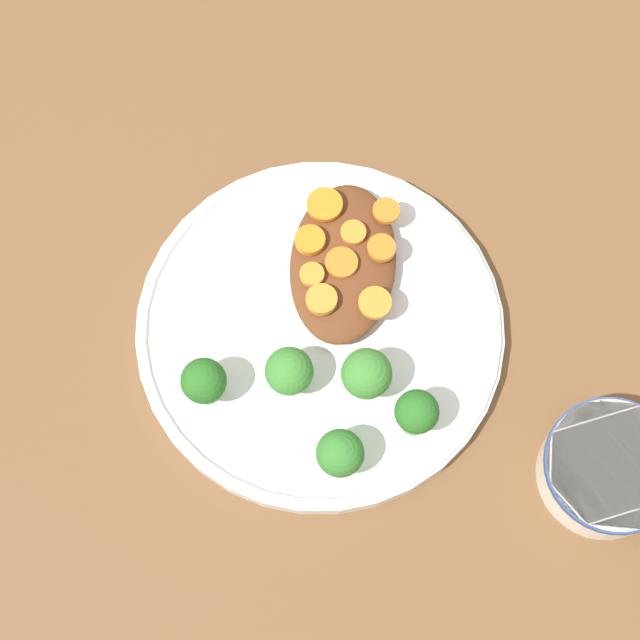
{
  "coord_description": "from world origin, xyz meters",
  "views": [
    {
      "loc": [
        0.27,
        0.03,
        0.79
      ],
      "look_at": [
        0.0,
        0.0,
        0.03
      ],
      "focal_mm": 60.0,
      "sensor_mm": 36.0,
      "label": 1
    }
  ],
  "objects": [
    {
      "name": "carrot_slice_0",
      "position": [
        -0.01,
        0.04,
        0.04
      ],
      "size": [
        0.03,
        0.03,
        0.0
      ],
      "primitive_type": "cylinder",
      "color": "orange",
      "rests_on": "stew_mound"
    },
    {
      "name": "carrot_slice_1",
      "position": [
        -0.04,
        0.01,
        0.04
      ],
      "size": [
        0.03,
        0.03,
        0.0
      ],
      "primitive_type": "cylinder",
      "color": "orange",
      "rests_on": "stew_mound"
    },
    {
      "name": "carrot_slice_6",
      "position": [
        -0.06,
        0.04,
        0.04
      ],
      "size": [
        0.02,
        0.02,
        0.01
      ],
      "primitive_type": "cylinder",
      "color": "orange",
      "rests_on": "stew_mound"
    },
    {
      "name": "carrot_slice_3",
      "position": [
        -0.09,
        0.04,
        0.04
      ],
      "size": [
        0.02,
        0.02,
        0.01
      ],
      "primitive_type": "cylinder",
      "color": "orange",
      "rests_on": "stew_mound"
    },
    {
      "name": "plate",
      "position": [
        0.0,
        0.0,
        0.01
      ],
      "size": [
        0.28,
        0.28,
        0.02
      ],
      "color": "white",
      "rests_on": "ground_plane"
    },
    {
      "name": "stew_mound",
      "position": [
        -0.05,
        0.01,
        0.03
      ],
      "size": [
        0.13,
        0.08,
        0.02
      ],
      "primitive_type": "ellipsoid",
      "color": "brown",
      "rests_on": "plate"
    },
    {
      "name": "broccoli_floret_0",
      "position": [
        0.05,
        -0.02,
        0.04
      ],
      "size": [
        0.04,
        0.04,
        0.05
      ],
      "color": "#759E51",
      "rests_on": "plate"
    },
    {
      "name": "broccoli_floret_4",
      "position": [
        0.06,
        -0.08,
        0.04
      ],
      "size": [
        0.03,
        0.03,
        0.05
      ],
      "color": "#7FA85B",
      "rests_on": "plate"
    },
    {
      "name": "carrot_slice_7",
      "position": [
        -0.01,
        0.0,
        0.04
      ],
      "size": [
        0.02,
        0.02,
        0.01
      ],
      "primitive_type": "cylinder",
      "color": "orange",
      "rests_on": "stew_mound"
    },
    {
      "name": "dip_bowl",
      "position": [
        0.09,
        0.22,
        0.02
      ],
      "size": [
        0.1,
        0.1,
        0.04
      ],
      "color": "white",
      "rests_on": "ground_plane"
    },
    {
      "name": "carrot_slice_4",
      "position": [
        -0.09,
        -0.01,
        0.04
      ],
      "size": [
        0.03,
        0.03,
        0.01
      ],
      "primitive_type": "cylinder",
      "color": "orange",
      "rests_on": "stew_mound"
    },
    {
      "name": "carrot_slice_2",
      "position": [
        -0.07,
        0.02,
        0.04
      ],
      "size": [
        0.02,
        0.02,
        0.0
      ],
      "primitive_type": "cylinder",
      "color": "orange",
      "rests_on": "stew_mound"
    },
    {
      "name": "broccoli_floret_3",
      "position": [
        0.07,
        0.08,
        0.05
      ],
      "size": [
        0.03,
        0.03,
        0.05
      ],
      "color": "#7FA85B",
      "rests_on": "plate"
    },
    {
      "name": "carrot_slice_8",
      "position": [
        -0.03,
        -0.01,
        0.04
      ],
      "size": [
        0.02,
        0.02,
        0.01
      ],
      "primitive_type": "cylinder",
      "color": "orange",
      "rests_on": "stew_mound"
    },
    {
      "name": "carrot_slice_5",
      "position": [
        -0.06,
        -0.01,
        0.04
      ],
      "size": [
        0.02,
        0.02,
        0.01
      ],
      "primitive_type": "cylinder",
      "color": "orange",
      "rests_on": "stew_mound"
    },
    {
      "name": "broccoli_floret_2",
      "position": [
        0.04,
        0.04,
        0.05
      ],
      "size": [
        0.04,
        0.04,
        0.05
      ],
      "color": "#7FA85B",
      "rests_on": "plate"
    },
    {
      "name": "broccoli_floret_1",
      "position": [
        0.1,
        0.02,
        0.04
      ],
      "size": [
        0.04,
        0.04,
        0.05
      ],
      "color": "#759E51",
      "rests_on": "plate"
    },
    {
      "name": "ground_plane",
      "position": [
        0.0,
        0.0,
        0.0
      ],
      "size": [
        4.0,
        4.0,
        0.0
      ],
      "primitive_type": "plane",
      "color": "brown"
    }
  ]
}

